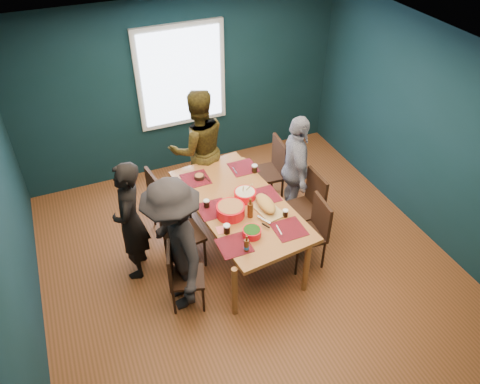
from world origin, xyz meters
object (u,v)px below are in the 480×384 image
Objects in this scene: person_near_left at (175,247)px; chair_right_mid at (308,202)px; chair_right_near at (313,228)px; person_far_left at (130,222)px; bowl_dumpling at (245,195)px; chair_right_far at (272,167)px; chair_left_near at (179,273)px; dining_table at (239,207)px; bowl_salad at (231,210)px; person_back at (199,148)px; bowl_herbs at (252,232)px; cutting_board at (266,205)px; person_right at (296,170)px; chair_left_far at (163,198)px; chair_left_mid at (176,232)px.

chair_right_mid is at bearing 99.30° from person_near_left.
person_far_left is (-2.07, 0.70, 0.25)m from chair_right_near.
bowl_dumpling is at bearing 168.23° from chair_right_mid.
chair_left_near is at bearing -138.85° from chair_right_far.
dining_table is 0.30m from bowl_salad.
bowl_herbs is at bearing 91.91° from person_back.
cutting_board is (-0.51, 0.31, 0.30)m from chair_right_near.
person_right is (1.94, 0.90, 0.30)m from chair_left_near.
bowl_herbs is (-1.03, -0.49, 0.26)m from chair_right_mid.
chair_right_mid is 0.74m from cutting_board.
dining_table is 1.04m from person_right.
chair_right_mid is 0.50m from person_right.
person_far_left is 4.64× the size of bowl_salad.
bowl_herbs is (0.69, -1.32, 0.26)m from chair_left_far.
bowl_salad reaches higher than bowl_herbs.
bowl_herbs is (0.09, -0.42, -0.03)m from bowl_salad.
chair_left_near is at bearing -150.20° from bowl_dumpling.
bowl_dumpling is (0.28, 0.22, -0.01)m from bowl_salad.
person_far_left reaches higher than chair_left_near.
bowl_dumpling is at bearing 101.42° from person_back.
person_near_left reaches higher than chair_right_near.
cutting_board reaches higher than dining_table.
cutting_board is (-0.72, -0.57, 0.05)m from person_right.
person_back is at bearing 99.76° from bowl_dumpling.
person_right is at bearing 111.06° from person_near_left.
person_far_left reaches higher than bowl_salad.
chair_right_near is at bearing 17.30° from chair_left_near.
bowl_salad is 0.36m from bowl_dumpling.
chair_right_near is (1.55, -1.26, -0.02)m from chair_left_far.
dining_table is at bearing -8.88° from chair_left_mid.
chair_right_far reaches higher than chair_left_near.
bowl_dumpling is at bearing -46.05° from chair_left_far.
chair_right_far is 1.43m from bowl_salad.
person_near_left is (-1.94, -0.85, 0.07)m from person_right.
person_right is (1.08, -0.89, -0.08)m from person_back.
person_right is (0.22, 0.88, 0.24)m from chair_right_near.
chair_right_far is 1.08m from bowl_dumpling.
chair_left_far is 2.00m from chair_right_near.
person_near_left reaches higher than chair_left_mid.
chair_right_mid reaches higher than chair_left_far.
bowl_dumpling reaches higher than dining_table.
chair_right_near is at bearing -89.23° from chair_right_far.
chair_left_mid is at bearing -179.03° from bowl_dumpling.
chair_left_far is at bearing 80.71° from chair_left_mid.
person_back is at bearing 66.32° from person_right.
person_back is at bearing 90.26° from bowl_herbs.
cutting_board is (1.22, 0.33, 0.35)m from chair_left_near.
person_near_left is (-1.81, -1.30, 0.27)m from chair_right_far.
person_far_left is at bearing 172.07° from chair_right_mid.
chair_left_near is 1.72m from chair_right_near.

